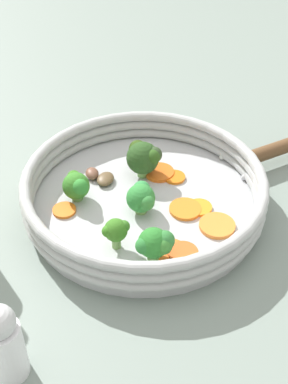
{
  "coord_description": "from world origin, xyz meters",
  "views": [
    {
      "loc": [
        0.16,
        0.52,
        0.48
      ],
      "look_at": [
        0.0,
        0.0,
        0.03
      ],
      "focal_mm": 50.0,
      "sensor_mm": 36.0,
      "label": 1
    }
  ],
  "objects_px": {
    "carrot_slice_7": "(159,172)",
    "broccoli_floret_2": "(116,231)",
    "carrot_slice_2": "(167,252)",
    "carrot_slice_1": "(64,210)",
    "carrot_slice_0": "(217,226)",
    "skillet": "(144,205)",
    "carrot_slice_6": "(183,253)",
    "carrot_slice_4": "(175,177)",
    "broccoli_floret_4": "(142,198)",
    "carrot_slice_3": "(185,209)",
    "mushroom_piece_1": "(92,173)",
    "salt_shaker": "(3,343)",
    "mushroom_piece_0": "(105,179)",
    "broccoli_floret_1": "(144,157)",
    "broccoli_floret_0": "(155,244)",
    "broccoli_floret_3": "(76,186)",
    "carrot_slice_5": "(200,208)"
  },
  "relations": [
    {
      "from": "broccoli_floret_3",
      "to": "broccoli_floret_4",
      "type": "xyz_separation_m",
      "value": [
        -0.07,
        0.05,
        -0.0
      ]
    },
    {
      "from": "skillet",
      "to": "carrot_slice_7",
      "type": "height_order",
      "value": "carrot_slice_7"
    },
    {
      "from": "carrot_slice_6",
      "to": "broccoli_floret_2",
      "type": "bearing_deg",
      "value": -27.33
    },
    {
      "from": "mushroom_piece_1",
      "to": "salt_shaker",
      "type": "distance_m",
      "value": 0.3
    },
    {
      "from": "carrot_slice_4",
      "to": "broccoli_floret_2",
      "type": "xyz_separation_m",
      "value": [
        0.11,
        0.1,
        0.03
      ]
    },
    {
      "from": "carrot_slice_1",
      "to": "broccoli_floret_4",
      "type": "xyz_separation_m",
      "value": [
        -0.1,
        0.03,
        0.02
      ]
    },
    {
      "from": "carrot_slice_5",
      "to": "carrot_slice_4",
      "type": "bearing_deg",
      "value": -82.58
    },
    {
      "from": "broccoli_floret_1",
      "to": "carrot_slice_4",
      "type": "bearing_deg",
      "value": 152.4
    },
    {
      "from": "carrot_slice_1",
      "to": "broccoli_floret_1",
      "type": "distance_m",
      "value": 0.13
    },
    {
      "from": "carrot_slice_4",
      "to": "broccoli_floret_1",
      "type": "height_order",
      "value": "broccoli_floret_1"
    },
    {
      "from": "broccoli_floret_4",
      "to": "carrot_slice_3",
      "type": "bearing_deg",
      "value": 163.34
    },
    {
      "from": "carrot_slice_2",
      "to": "broccoli_floret_1",
      "type": "relative_size",
      "value": 0.83
    },
    {
      "from": "broccoli_floret_4",
      "to": "carrot_slice_0",
      "type": "bearing_deg",
      "value": 144.71
    },
    {
      "from": "skillet",
      "to": "carrot_slice_6",
      "type": "distance_m",
      "value": 0.11
    },
    {
      "from": "carrot_slice_7",
      "to": "broccoli_floret_2",
      "type": "bearing_deg",
      "value": 51.35
    },
    {
      "from": "carrot_slice_1",
      "to": "mushroom_piece_0",
      "type": "bearing_deg",
      "value": -147.02
    },
    {
      "from": "broccoli_floret_1",
      "to": "mushroom_piece_1",
      "type": "bearing_deg",
      "value": -13.78
    },
    {
      "from": "carrot_slice_6",
      "to": "broccoli_floret_2",
      "type": "relative_size",
      "value": 0.88
    },
    {
      "from": "broccoli_floret_0",
      "to": "broccoli_floret_4",
      "type": "distance_m",
      "value": 0.09
    },
    {
      "from": "carrot_slice_2",
      "to": "broccoli_floret_0",
      "type": "xyz_separation_m",
      "value": [
        0.02,
        0.01,
        0.03
      ]
    },
    {
      "from": "carrot_slice_0",
      "to": "carrot_slice_3",
      "type": "distance_m",
      "value": 0.05
    },
    {
      "from": "carrot_slice_7",
      "to": "salt_shaker",
      "type": "height_order",
      "value": "salt_shaker"
    },
    {
      "from": "broccoli_floret_0",
      "to": "mushroom_piece_1",
      "type": "relative_size",
      "value": 1.91
    },
    {
      "from": "broccoli_floret_0",
      "to": "mushroom_piece_0",
      "type": "xyz_separation_m",
      "value": [
        0.02,
        -0.16,
        -0.02
      ]
    },
    {
      "from": "salt_shaker",
      "to": "carrot_slice_1",
      "type": "bearing_deg",
      "value": -115.14
    },
    {
      "from": "carrot_slice_2",
      "to": "broccoli_floret_4",
      "type": "xyz_separation_m",
      "value": [
        0.01,
        -0.08,
        0.02
      ]
    },
    {
      "from": "broccoli_floret_0",
      "to": "salt_shaker",
      "type": "bearing_deg",
      "value": 25.32
    },
    {
      "from": "broccoli_floret_3",
      "to": "carrot_slice_3",
      "type": "bearing_deg",
      "value": 153.07
    },
    {
      "from": "skillet",
      "to": "carrot_slice_0",
      "type": "relative_size",
      "value": 6.67
    },
    {
      "from": "carrot_slice_2",
      "to": "carrot_slice_1",
      "type": "bearing_deg",
      "value": -47.17
    },
    {
      "from": "carrot_slice_6",
      "to": "mushroom_piece_1",
      "type": "relative_size",
      "value": 1.52
    },
    {
      "from": "broccoli_floret_1",
      "to": "mushroom_piece_0",
      "type": "bearing_deg",
      "value": -1.21
    },
    {
      "from": "carrot_slice_0",
      "to": "carrot_slice_7",
      "type": "xyz_separation_m",
      "value": [
        0.03,
        -0.13,
        0.0
      ]
    },
    {
      "from": "broccoli_floret_3",
      "to": "broccoli_floret_1",
      "type": "bearing_deg",
      "value": -167.19
    },
    {
      "from": "carrot_slice_2",
      "to": "salt_shaker",
      "type": "bearing_deg",
      "value": 24.99
    },
    {
      "from": "mushroom_piece_0",
      "to": "salt_shaker",
      "type": "relative_size",
      "value": 0.31
    },
    {
      "from": "carrot_slice_3",
      "to": "broccoli_floret_1",
      "type": "xyz_separation_m",
      "value": [
        0.03,
        -0.09,
        0.03
      ]
    },
    {
      "from": "carrot_slice_2",
      "to": "carrot_slice_5",
      "type": "bearing_deg",
      "value": -137.4
    },
    {
      "from": "carrot_slice_1",
      "to": "carrot_slice_2",
      "type": "distance_m",
      "value": 0.15
    },
    {
      "from": "skillet",
      "to": "salt_shaker",
      "type": "relative_size",
      "value": 3.15
    },
    {
      "from": "broccoli_floret_4",
      "to": "mushroom_piece_0",
      "type": "relative_size",
      "value": 1.54
    },
    {
      "from": "carrot_slice_7",
      "to": "mushroom_piece_1",
      "type": "height_order",
      "value": "mushroom_piece_1"
    },
    {
      "from": "carrot_slice_7",
      "to": "broccoli_floret_3",
      "type": "height_order",
      "value": "broccoli_floret_3"
    },
    {
      "from": "carrot_slice_4",
      "to": "broccoli_floret_4",
      "type": "height_order",
      "value": "broccoli_floret_4"
    },
    {
      "from": "carrot_slice_0",
      "to": "carrot_slice_1",
      "type": "distance_m",
      "value": 0.2
    },
    {
      "from": "carrot_slice_3",
      "to": "broccoli_floret_4",
      "type": "bearing_deg",
      "value": -16.66
    },
    {
      "from": "carrot_slice_3",
      "to": "carrot_slice_7",
      "type": "xyz_separation_m",
      "value": [
        0.01,
        -0.08,
        0.0
      ]
    },
    {
      "from": "carrot_slice_1",
      "to": "carrot_slice_7",
      "type": "bearing_deg",
      "value": -165.41
    },
    {
      "from": "broccoli_floret_2",
      "to": "broccoli_floret_3",
      "type": "xyz_separation_m",
      "value": [
        0.03,
        -0.1,
        -0.0
      ]
    },
    {
      "from": "salt_shaker",
      "to": "carrot_slice_2",
      "type": "bearing_deg",
      "value": -155.01
    }
  ]
}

